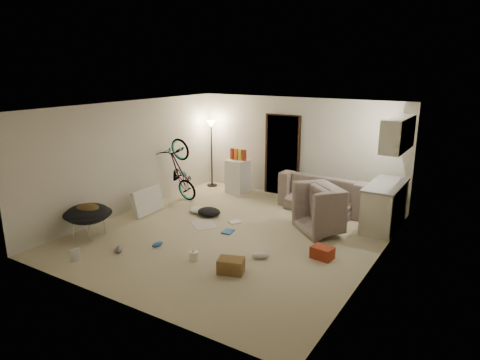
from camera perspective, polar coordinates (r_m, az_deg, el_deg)
The scene contains 37 objects.
floor at distance 8.58m, azimuth -0.95°, elevation -7.22°, with size 5.50×6.00×0.02m, color #BCB390.
ceiling at distance 7.98m, azimuth -1.03°, elevation 9.78°, with size 5.50×6.00×0.02m, color white.
wall_back at distance 10.79m, azimuth 7.75°, elevation 4.24°, with size 5.50×0.02×2.50m, color beige.
wall_front at distance 6.00m, azimuth -16.84°, elevation -4.99°, with size 5.50×0.02×2.50m, color beige.
wall_left at distance 9.93m, azimuth -14.51°, elevation 2.97°, with size 0.02×6.00×2.50m, color beige.
wall_right at distance 7.13m, azimuth 17.99°, elevation -1.92°, with size 0.02×6.00×2.50m, color beige.
doorway at distance 10.96m, azimuth 5.71°, elevation 3.25°, with size 0.85×0.10×2.04m, color black.
door_trim at distance 10.93m, azimuth 5.64°, elevation 3.23°, with size 0.97×0.04×2.10m, color black.
floor_lamp at distance 11.65m, azimuth -3.85°, elevation 5.43°, with size 0.28×0.28×1.81m.
kitchen_counter at distance 9.30m, azimuth 18.71°, elevation -3.31°, with size 0.60×1.50×0.88m, color beige.
counter_top at distance 9.18m, azimuth 18.94°, elevation -0.58°, with size 0.64×1.54×0.04m, color gray.
kitchen_uppers at distance 8.94m, azimuth 20.32°, elevation 5.80°, with size 0.38×1.40×0.65m, color beige.
sofa at distance 10.15m, azimuth 11.30°, elevation -2.12°, with size 2.06×0.80×0.60m, color #363C35.
armchair at distance 8.85m, azimuth 12.48°, elevation -4.38°, with size 1.09×0.95×0.71m, color #363C35.
bicycle at distance 10.63m, azimuth -7.99°, elevation -0.50°, with size 0.56×1.61×0.85m, color black.
book_asset at distance 7.93m, azimuth -21.65°, elevation -10.14°, with size 0.17×0.24×0.02m, color maroon.
mini_fridge at distance 11.25m, azimuth -0.29°, elevation 0.55°, with size 0.50×0.50×0.86m, color white.
snack_box_0 at distance 11.21m, azimuth -1.03°, elevation 3.49°, with size 0.10×0.07×0.30m, color maroon.
snack_box_1 at distance 11.15m, azimuth -0.51°, elevation 3.42°, with size 0.10×0.07×0.30m, color #CD5319.
snack_box_2 at distance 11.09m, azimuth 0.02°, elevation 3.36°, with size 0.10×0.07×0.30m, color gold.
snack_box_3 at distance 11.03m, azimuth 0.55°, elevation 3.29°, with size 0.10×0.07×0.30m, color maroon.
saucer_chair at distance 8.81m, azimuth -19.59°, elevation -4.78°, with size 0.92×0.92×0.65m.
hoodie at distance 8.69m, azimuth -19.65°, elevation -3.68°, with size 0.48×0.40×0.22m, color #4D371A.
sofa_drape at distance 10.43m, azimuth 6.50°, elevation -0.08°, with size 0.56×0.46×0.28m, color black.
tv_box at distance 9.86m, azimuth -12.22°, elevation -2.73°, with size 0.11×0.89×0.58m, color silver.
drink_case_a at distance 7.03m, azimuth -1.22°, elevation -11.34°, with size 0.41×0.29×0.24m, color brown.
drink_case_b at distance 7.64m, azimuth 10.92°, elevation -9.48°, with size 0.36×0.27×0.21m, color maroon.
juicer at distance 7.48m, azimuth -6.18°, elevation -9.94°, with size 0.16×0.16×0.22m.
newspaper at distance 9.09m, azimuth -4.86°, elevation -5.90°, with size 0.46×0.60×0.01m, color beige.
book_blue at distance 8.65m, azimuth -1.61°, elevation -6.88°, with size 0.20×0.27×0.03m, color #2E63A8.
book_white at distance 9.16m, azimuth -0.70°, elevation -5.61°, with size 0.19×0.25×0.02m, color silver.
shoe_1 at distance 10.02m, azimuth 7.79°, elevation -3.68°, with size 0.28×0.11×0.10m, color slate.
shoe_2 at distance 8.12m, azimuth -10.97°, elevation -8.43°, with size 0.24×0.10×0.09m, color #2E63A8.
shoe_3 at distance 8.07m, azimuth -15.85°, elevation -8.85°, with size 0.27×0.11×0.10m, color slate.
shoe_4 at distance 7.52m, azimuth 2.73°, elevation -10.03°, with size 0.30×0.12×0.11m, color white.
clothes_lump_a at distance 9.57m, azimuth -4.16°, elevation -4.26°, with size 0.54×0.46×0.17m, color black.
clothes_lump_c at distance 9.82m, azimuth -5.74°, elevation -3.96°, with size 0.39×0.33×0.12m, color silver.
Camera 1 is at (4.32, -6.67, 3.23)m, focal length 32.00 mm.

